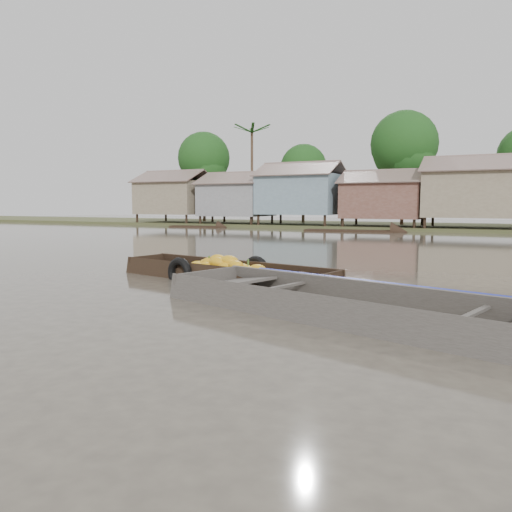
% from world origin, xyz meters
% --- Properties ---
extents(ground, '(120.00, 120.00, 0.00)m').
position_xyz_m(ground, '(0.00, 0.00, 0.00)').
color(ground, '#463F36').
rests_on(ground, ground).
extents(riverbank, '(120.00, 12.47, 10.22)m').
position_xyz_m(riverbank, '(3.03, 31.86, 3.07)').
color(riverbank, '#384723').
rests_on(riverbank, ground).
extents(banana_boat, '(6.41, 2.74, 0.87)m').
position_xyz_m(banana_boat, '(-2.22, 2.00, 0.19)').
color(banana_boat, black).
rests_on(banana_boat, ground).
extents(viewer_boat, '(8.10, 4.15, 0.63)m').
position_xyz_m(viewer_boat, '(2.10, -0.77, 0.07)').
color(viewer_boat, '#3B3632').
rests_on(viewer_boat, ground).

